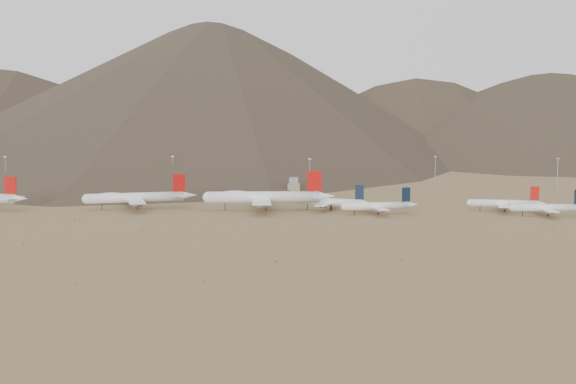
# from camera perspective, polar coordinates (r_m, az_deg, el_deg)

# --- Properties ---
(ground) EXTENTS (3000.00, 3000.00, 0.00)m
(ground) POSITION_cam_1_polar(r_m,az_deg,el_deg) (423.11, -4.61, -1.90)
(ground) COLOR #9C7A50
(ground) RESTS_ON ground
(mountain_ridge) EXTENTS (4400.00, 1000.00, 300.00)m
(mountain_ridge) POSITION_cam_1_polar(r_m,az_deg,el_deg) (1319.43, 1.16, 9.89)
(mountain_ridge) COLOR #463A2A
(mountain_ridge) RESTS_ON ground
(widebody_centre) EXTENTS (62.96, 50.27, 19.57)m
(widebody_centre) POSITION_cam_1_polar(r_m,az_deg,el_deg) (470.24, -10.75, -0.38)
(widebody_centre) COLOR white
(widebody_centre) RESTS_ON ground
(widebody_east) EXTENTS (75.38, 58.37, 22.42)m
(widebody_east) POSITION_cam_1_polar(r_m,az_deg,el_deg) (455.28, -1.70, -0.35)
(widebody_east) COLOR white
(widebody_east) RESTS_ON ground
(narrowbody_a) EXTENTS (44.49, 32.98, 15.10)m
(narrowbody_a) POSITION_cam_1_polar(r_m,az_deg,el_deg) (455.84, 3.11, -0.71)
(narrowbody_a) COLOR white
(narrowbody_a) RESTS_ON ground
(narrowbody_b) EXTENTS (42.96, 31.80, 14.54)m
(narrowbody_b) POSITION_cam_1_polar(r_m,az_deg,el_deg) (440.95, 6.47, -0.98)
(narrowbody_b) COLOR white
(narrowbody_b) RESTS_ON ground
(narrowbody_c) EXTENTS (43.88, 31.74, 14.50)m
(narrowbody_c) POSITION_cam_1_polar(r_m,az_deg,el_deg) (466.48, 15.21, -0.78)
(narrowbody_c) COLOR white
(narrowbody_c) RESTS_ON ground
(narrowbody_d) EXTENTS (44.11, 31.66, 14.55)m
(narrowbody_d) POSITION_cam_1_polar(r_m,az_deg,el_deg) (452.33, 18.06, -1.06)
(narrowbody_d) COLOR white
(narrowbody_d) RESTS_ON ground
(control_tower) EXTENTS (8.00, 8.00, 12.00)m
(control_tower) POSITION_cam_1_polar(r_m,az_deg,el_deg) (538.09, 0.42, 0.35)
(control_tower) COLOR #9B8669
(control_tower) RESTS_ON ground
(mast_far_west) EXTENTS (2.00, 0.60, 25.70)m
(mast_far_west) POSITION_cam_1_polar(r_m,az_deg,el_deg) (578.70, -19.43, 1.28)
(mast_far_west) COLOR gray
(mast_far_west) RESTS_ON ground
(mast_west) EXTENTS (2.00, 0.60, 25.70)m
(mast_west) POSITION_cam_1_polar(r_m,az_deg,el_deg) (555.43, -8.19, 1.38)
(mast_west) COLOR gray
(mast_west) RESTS_ON ground
(mast_centre) EXTENTS (2.00, 0.60, 25.70)m
(mast_centre) POSITION_cam_1_polar(r_m,az_deg,el_deg) (522.54, 1.56, 1.16)
(mast_centre) COLOR gray
(mast_centre) RESTS_ON ground
(mast_east) EXTENTS (2.00, 0.60, 25.70)m
(mast_east) POSITION_cam_1_polar(r_m,az_deg,el_deg) (557.10, 10.42, 1.35)
(mast_east) COLOR gray
(mast_east) RESTS_ON ground
(mast_far_east) EXTENTS (2.00, 0.60, 25.70)m
(mast_far_east) POSITION_cam_1_polar(r_m,az_deg,el_deg) (554.47, 18.61, 1.12)
(mast_far_east) COLOR gray
(mast_far_east) RESTS_ON ground
(desert_scrub) EXTENTS (436.61, 162.82, 0.73)m
(desert_scrub) POSITION_cam_1_polar(r_m,az_deg,el_deg) (340.25, -5.70, -3.75)
(desert_scrub) COLOR brown
(desert_scrub) RESTS_ON ground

